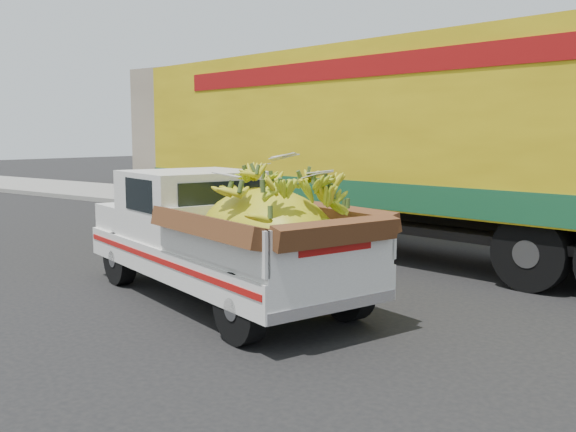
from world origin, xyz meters
The scene contains 6 objects.
ground centered at (0.00, 0.00, 0.00)m, with size 100.00×100.00×0.00m, color black.
curb centered at (0.00, 7.08, 0.07)m, with size 60.00×0.25×0.15m, color gray.
sidewalk centered at (0.00, 9.18, 0.07)m, with size 60.00×4.00×0.14m, color gray.
building_left centered at (-8.00, 15.08, 2.50)m, with size 18.00×6.00×5.00m, color gray.
pickup_truck centered at (-0.22, -0.06, 0.92)m, with size 5.18×3.13×1.71m.
semi_trailer centered at (-0.65, 4.63, 2.12)m, with size 12.07×4.36×3.80m.
Camera 1 is at (5.27, -6.15, 2.21)m, focal length 40.00 mm.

